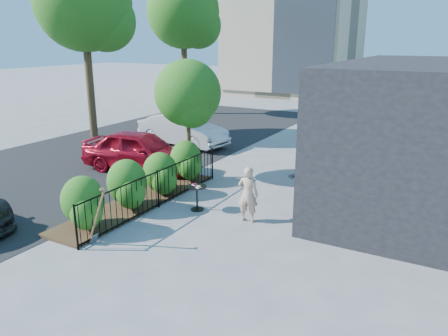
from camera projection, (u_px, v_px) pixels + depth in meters
The scene contains 13 objects.
ground at pixel (204, 217), 11.72m from camera, with size 120.00×120.00×0.00m, color gray.
fence at pixel (158, 189), 12.26m from camera, with size 0.05×6.05×1.10m.
planting_bed at pixel (140, 202), 12.74m from camera, with size 1.30×6.00×0.08m, color #382616.
shrubs at pixel (143, 180), 12.59m from camera, with size 1.10×5.60×1.24m.
patio_tree at pixel (189, 97), 14.29m from camera, with size 2.20×2.20×3.94m.
street at pixel (95, 158), 17.50m from camera, with size 9.00×30.00×0.01m, color black.
street_tree_near at pixel (84, 9), 19.67m from camera, with size 4.40×4.40×8.28m.
street_tree_far at pixel (184, 16), 26.38m from camera, with size 4.40×4.40×8.28m.
cafe_table at pixel (197, 194), 12.10m from camera, with size 0.55×0.55×0.74m.
woman at pixel (248, 194), 11.28m from camera, with size 0.54×0.36×1.49m, color tan.
shovel at pixel (97, 219), 9.95m from camera, with size 0.58×0.19×1.48m.
car_red at pixel (140, 151), 15.72m from camera, with size 1.73×4.30×1.47m, color maroon.
car_silver at pixel (183, 130), 19.50m from camera, with size 1.50×4.31×1.42m, color #B6B6BB.
Camera 1 is at (5.76, -9.23, 4.59)m, focal length 35.00 mm.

